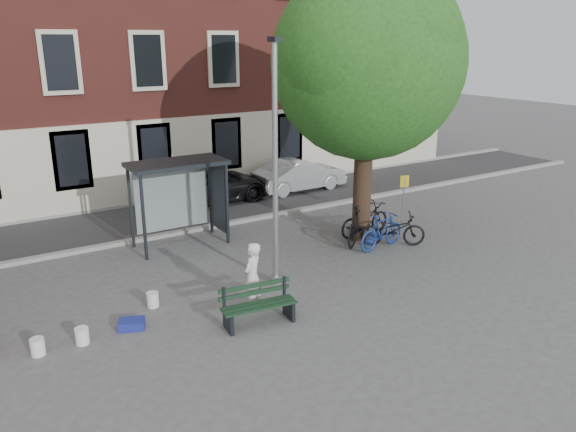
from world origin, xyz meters
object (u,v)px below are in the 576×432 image
Objects in this scene: lamppost at (275,179)px; bike_a at (365,219)px; painter at (252,277)px; car_silver at (299,175)px; bike_b at (382,231)px; bus_shelter at (189,182)px; bench at (258,307)px; bike_d at (359,223)px; car_dark at (209,185)px; notice_sign at (404,191)px; bike_c at (393,230)px.

lamppost reaches higher than bike_a.
painter is 0.41× the size of car_silver.
bus_shelter is at bearing 44.30° from bike_b.
bench is 5.98m from bike_d.
lamppost reaches higher than car_dark.
bike_b is 0.38× the size of car_dark.
bus_shelter is 1.58× the size of bike_b.
car_dark is at bearing -16.32° from bike_d.
bike_a is 0.74m from bike_d.
notice_sign is at bearing 165.23° from painter.
bench is 0.44× the size of car_silver.
bus_shelter is 6.01m from bike_b.
bike_d is 1.20× the size of notice_sign.
notice_sign reaches higher than bike_c.
bike_c reaches higher than bench.
bike_a is at bearing 170.62° from painter.
bus_shelter is 5.36m from bike_d.
painter is 5.87m from bike_c.
lamppost reaches higher than bike_b.
lamppost reaches higher than bike_d.
car_dark is 3.94m from car_silver.
notice_sign reaches higher than bench.
bike_c is 7.14m from car_silver.
painter is at bearing 78.99° from bench.
bus_shelter is 1.43× the size of bike_a.
painter is at bearing -138.91° from notice_sign.
notice_sign reaches higher than bike_b.
bike_b is 0.83m from bike_d.
bike_d is (-0.67, 0.81, 0.12)m from bike_c.
bike_d is at bearing 162.70° from car_silver.
bench is 6.70m from bike_a.
bench is 5.85m from bike_b.
car_dark is (-2.65, 6.12, 0.14)m from bike_a.
bike_b is (-0.35, -1.24, 0.02)m from bike_a.
bike_d is at bearing 7.98° from bike_b.
painter is 0.34× the size of car_dark.
bus_shelter is 1.64× the size of bench.
bus_shelter is at bearing 60.06° from bike_a.
bike_c is 0.41× the size of car_dark.
car_silver is (6.26, 3.47, -1.26)m from bus_shelter.
bike_d is (-0.23, 0.80, 0.09)m from bike_b.
bike_a is at bearing -159.87° from notice_sign.
bike_d is at bearing 169.19° from painter.
car_dark is (3.14, 9.50, 0.27)m from bench.
bike_a is at bearing -86.82° from bike_d.
bike_d is at bearing 19.46° from lamppost.
bus_shelter reaches higher than bike_b.
bike_c is 1.06m from bike_d.
lamppost is at bearing -176.96° from painter.
bike_a is 0.41× the size of car_dark.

